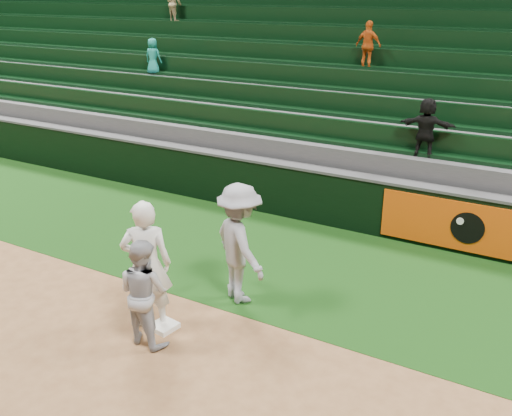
{
  "coord_description": "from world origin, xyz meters",
  "views": [
    {
      "loc": [
        4.9,
        -5.87,
        4.94
      ],
      "look_at": [
        0.21,
        2.3,
        1.3
      ],
      "focal_mm": 40.0,
      "sensor_mm": 36.0,
      "label": 1
    }
  ],
  "objects": [
    {
      "name": "ground",
      "position": [
        0.0,
        0.0,
        0.0
      ],
      "size": [
        70.0,
        70.0,
        0.0
      ],
      "primitive_type": "plane",
      "color": "brown",
      "rests_on": "ground"
    },
    {
      "name": "foul_grass",
      "position": [
        0.0,
        3.0,
        0.0
      ],
      "size": [
        36.0,
        4.2,
        0.01
      ],
      "primitive_type": "cube",
      "color": "black",
      "rests_on": "ground"
    },
    {
      "name": "first_base",
      "position": [
        -0.12,
        -0.0,
        0.04
      ],
      "size": [
        0.41,
        0.41,
        0.08
      ],
      "primitive_type": "cube",
      "rotation": [
        0.0,
        0.0,
        -0.15
      ],
      "color": "white",
      "rests_on": "ground"
    },
    {
      "name": "first_baseman",
      "position": [
        -0.38,
        0.0,
        1.03
      ],
      "size": [
        0.9,
        0.83,
        2.07
      ],
      "primitive_type": "imported",
      "rotation": [
        0.0,
        0.0,
        3.73
      ],
      "color": "white",
      "rests_on": "ground"
    },
    {
      "name": "baserunner",
      "position": [
        -0.13,
        -0.38,
        0.82
      ],
      "size": [
        0.86,
        0.7,
        1.64
      ],
      "primitive_type": "imported",
      "rotation": [
        0.0,
        0.0,
        3.04
      ],
      "color": "#A6A7B0",
      "rests_on": "ground"
    },
    {
      "name": "base_coach",
      "position": [
        0.44,
        1.36,
        1.03
      ],
      "size": [
        1.52,
        1.34,
        2.05
      ],
      "primitive_type": "imported",
      "rotation": [
        0.0,
        0.0,
        2.58
      ],
      "color": "#91939D",
      "rests_on": "foul_grass"
    },
    {
      "name": "field_wall",
      "position": [
        0.03,
        5.2,
        0.63
      ],
      "size": [
        36.0,
        0.45,
        1.25
      ],
      "color": "black",
      "rests_on": "ground"
    },
    {
      "name": "stadium_seating",
      "position": [
        -0.0,
        8.97,
        1.7
      ],
      "size": [
        36.0,
        5.95,
        5.06
      ],
      "color": "#3C3C3F",
      "rests_on": "ground"
    }
  ]
}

